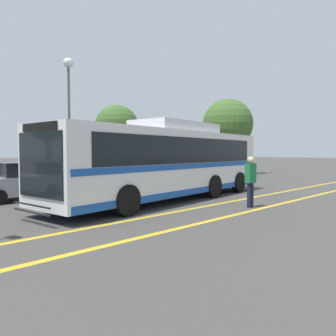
# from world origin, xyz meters

# --- Properties ---
(ground_plane) EXTENTS (220.00, 220.00, 0.00)m
(ground_plane) POSITION_xyz_m (0.00, 0.00, 0.00)
(ground_plane) COLOR #423F3D
(lane_strip_0) EXTENTS (31.59, 0.20, 0.01)m
(lane_strip_0) POSITION_xyz_m (0.08, -2.36, 0.00)
(lane_strip_0) COLOR gold
(lane_strip_0) RESTS_ON ground_plane
(lane_strip_1) EXTENTS (31.59, 0.20, 0.01)m
(lane_strip_1) POSITION_xyz_m (0.08, -4.06, 0.00)
(lane_strip_1) COLOR gold
(lane_strip_1) RESTS_ON ground_plane
(curb_strip) EXTENTS (39.59, 0.36, 0.15)m
(curb_strip) POSITION_xyz_m (0.08, 5.66, 0.07)
(curb_strip) COLOR #99999E
(curb_strip) RESTS_ON ground_plane
(transit_bus) EXTENTS (12.08, 3.86, 3.28)m
(transit_bus) POSITION_xyz_m (0.10, -0.16, 1.65)
(transit_bus) COLOR silver
(transit_bus) RESTS_ON ground_plane
(parked_car_1) EXTENTS (4.30, 2.16, 1.57)m
(parked_car_1) POSITION_xyz_m (-4.17, 4.19, 0.78)
(parked_car_1) COLOR #9E9EA3
(parked_car_1) RESTS_ON ground_plane
(pedestrian_0) EXTENTS (0.43, 0.24, 1.85)m
(pedestrian_0) POSITION_xyz_m (0.81, -3.65, 1.06)
(pedestrian_0) COLOR #191E38
(pedestrian_0) RESTS_ON ground_plane
(street_lamp) EXTENTS (0.54, 0.54, 7.14)m
(street_lamp) POSITION_xyz_m (-0.71, 6.77, 5.25)
(street_lamp) COLOR #59595E
(street_lamp) RESTS_ON ground_plane
(tree_1) EXTENTS (3.02, 3.02, 5.26)m
(tree_1) POSITION_xyz_m (3.88, 8.70, 3.74)
(tree_1) COLOR #513823
(tree_1) RESTS_ON ground_plane
(tree_2) EXTENTS (4.61, 4.61, 6.91)m
(tree_2) POSITION_xyz_m (15.75, 7.76, 4.60)
(tree_2) COLOR #513823
(tree_2) RESTS_ON ground_plane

